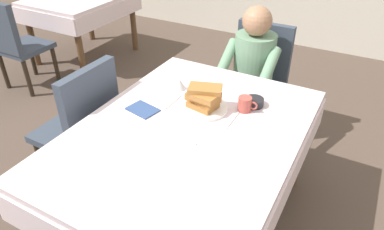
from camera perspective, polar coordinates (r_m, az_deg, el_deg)
ground_plane at (r=2.35m, az=-0.55°, el=-17.21°), size 14.00×14.00×0.00m
dining_table_main at (r=1.90m, az=-0.66°, el=-4.57°), size 1.12×1.52×0.74m
chair_diner at (r=2.89m, az=10.45°, el=6.25°), size 0.44×0.45×0.93m
diner_person at (r=2.69m, az=9.61°, el=7.59°), size 0.40×0.43×1.12m
chair_left_side at (r=2.37m, az=-17.09°, el=-1.20°), size 0.45×0.44×0.93m
plate_breakfast at (r=2.01m, az=1.82°, el=1.18°), size 0.28×0.28×0.02m
breakfast_stack at (r=1.97m, az=1.86°, el=2.91°), size 0.21×0.17×0.12m
cup_coffee at (r=2.00m, az=8.55°, el=1.74°), size 0.11×0.08×0.08m
bowl_butter at (r=2.06m, az=9.98°, el=2.07°), size 0.11×0.11×0.04m
syrup_pitcher at (r=2.20m, az=-2.04°, el=5.09°), size 0.08×0.08×0.07m
fork_left_of_plate at (r=2.08m, az=-3.10°, el=2.13°), size 0.02×0.18×0.00m
knife_right_of_plate at (r=1.93m, az=6.57°, el=-0.68°), size 0.02×0.20×0.00m
spoon_near_edge at (r=1.77m, az=-1.22°, el=-3.89°), size 0.15×0.03×0.00m
napkin_folded at (r=2.02m, az=-7.94°, el=0.89°), size 0.19×0.15×0.01m
background_table_far at (r=4.48m, az=-17.47°, el=16.34°), size 0.92×1.12×0.74m
background_chair_empty at (r=3.94m, az=-26.83°, el=10.63°), size 0.44×0.45×0.93m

